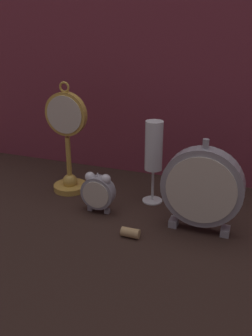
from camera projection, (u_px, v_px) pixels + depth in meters
name	position (u px, v px, depth m)	size (l,w,h in m)	color
ground_plane	(115.00, 222.00, 0.91)	(4.00, 4.00, 0.00)	black
fabric_backdrop_drape	(155.00, 74.00, 1.08)	(1.39, 0.01, 0.62)	brown
pocket_watch_on_stand	(68.00, 146.00, 1.04)	(0.12, 0.10, 0.31)	gold
alarm_clock_twin_bell	(98.00, 191.00, 0.94)	(0.09, 0.03, 0.11)	gray
mantel_clock_silver	(202.00, 188.00, 0.84)	(0.19, 0.04, 0.22)	gray
champagne_flute	(154.00, 151.00, 0.96)	(0.05, 0.05, 0.22)	silver
wine_cork	(130.00, 233.00, 0.85)	(0.02, 0.02, 0.04)	tan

